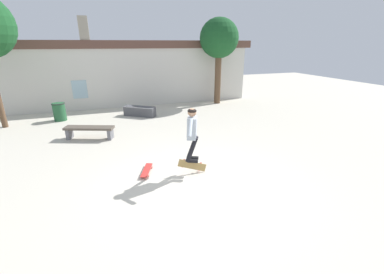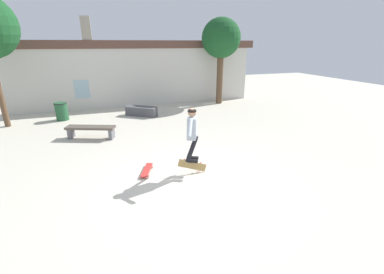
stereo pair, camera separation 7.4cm
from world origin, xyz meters
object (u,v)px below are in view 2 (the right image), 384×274
skateboard_resting (147,170)px  park_bench (91,130)px  skate_ledge (141,111)px  skater (192,130)px  tree_right (221,39)px  trash_bin (62,111)px  skateboard_flipping (192,165)px

skateboard_resting → park_bench: bearing=45.4°
skate_ledge → skater: 6.37m
tree_right → trash_bin: 8.71m
skate_ledge → skater: (0.41, -6.28, 1.00)m
trash_bin → skateboard_resting: trash_bin is taller
skateboard_resting → skate_ledge: bearing=14.2°
skateboard_flipping → skateboard_resting: (-1.14, 0.43, -0.15)m
trash_bin → skater: skater is taller
tree_right → skater: size_ratio=3.27×
skate_ledge → skateboard_resting: bearing=-61.4°
skate_ledge → skateboard_flipping: (0.44, -6.21, -0.01)m
skateboard_flipping → skateboard_resting: 1.23m
park_bench → trash_bin: bearing=134.8°
park_bench → skate_ledge: size_ratio=1.20×
tree_right → skate_ledge: tree_right is taller
tree_right → skate_ledge: 5.81m
trash_bin → skateboard_flipping: bearing=-59.6°
park_bench → skater: (2.58, -3.77, 0.90)m
trash_bin → skater: (3.88, -6.72, 0.81)m
trash_bin → skateboard_resting: bearing=-66.1°
skate_ledge → trash_bin: 3.50m
skate_ledge → trash_bin: trash_bin is taller
tree_right → skateboard_resting: size_ratio=5.65×
park_bench → tree_right: bearing=50.5°
park_bench → trash_bin: trash_bin is taller
park_bench → skater: bearing=-34.6°
trash_bin → skateboard_resting: (2.76, -6.22, -0.35)m
skate_ledge → skateboard_flipping: skate_ledge is taller
skateboard_flipping → skateboard_resting: size_ratio=0.98×
skateboard_resting → trash_bin: bearing=45.2°
skater → skateboard_resting: (-1.12, 0.50, -1.16)m
tree_right → trash_bin: (-8.12, -0.91, -3.03)m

